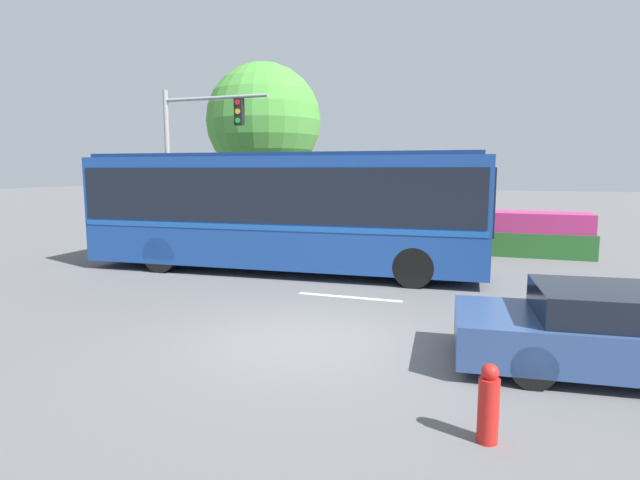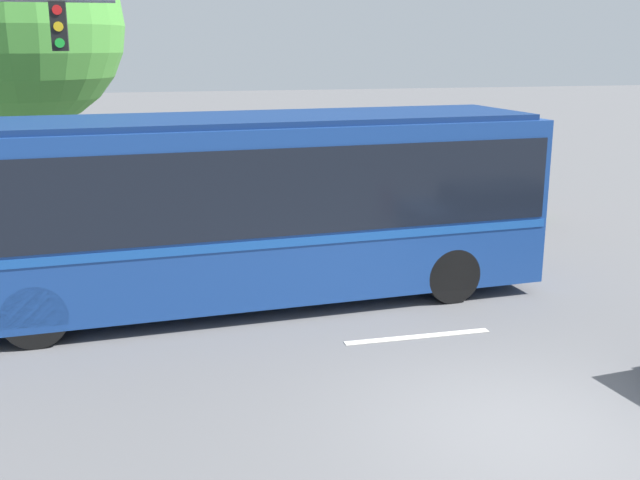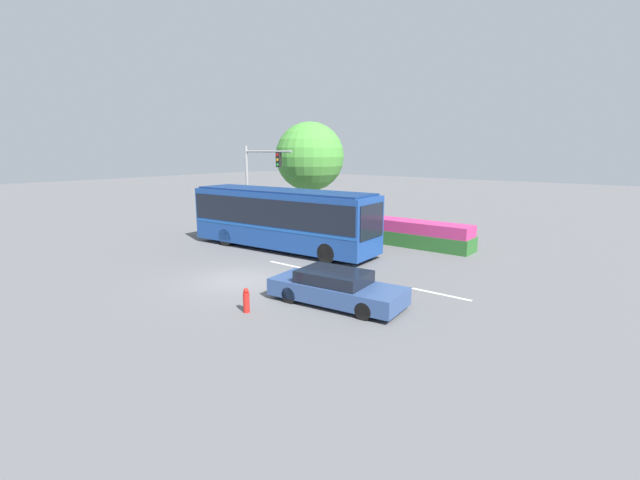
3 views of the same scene
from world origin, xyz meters
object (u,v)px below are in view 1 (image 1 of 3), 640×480
Objects in this scene: city_bus at (283,205)px; traffic_light_pole at (191,146)px; fire_hydrant at (488,405)px; sedan_foreground at (635,334)px; street_tree_left at (264,121)px.

traffic_light_pole is (-4.76, 2.74, 1.83)m from city_bus.
traffic_light_pole is at bearing 134.62° from fire_hydrant.
fire_hydrant is at bearing -131.55° from sedan_foreground.
traffic_light_pole is 15.32m from fire_hydrant.
sedan_foreground is 5.88× the size of fire_hydrant.
fire_hydrant is at bearing -45.38° from traffic_light_pole.
city_bus reaches higher than sedan_foreground.
city_bus is 9.89m from fire_hydrant.
city_bus is 1.53× the size of street_tree_left.
traffic_light_pole reaches higher than city_bus.
fire_hydrant is at bearing -57.21° from street_tree_left.
city_bus is at bearing 126.01° from fire_hydrant.
fire_hydrant is (9.76, -15.15, -4.52)m from street_tree_left.
city_bus reaches higher than fire_hydrant.
sedan_foreground reaches higher than fire_hydrant.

